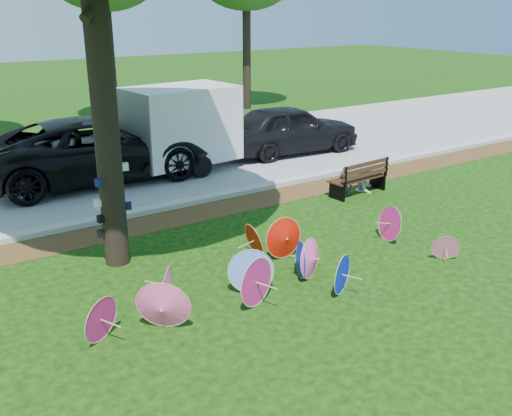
{
  "coord_description": "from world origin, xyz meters",
  "views": [
    {
      "loc": [
        -5.02,
        -6.31,
        4.47
      ],
      "look_at": [
        0.5,
        2.0,
        0.9
      ],
      "focal_mm": 40.0,
      "sensor_mm": 36.0,
      "label": 1
    }
  ],
  "objects_px": {
    "person_left": "(345,172)",
    "person_right": "(366,167)",
    "cargo_trailer": "(181,124)",
    "park_bench": "(357,177)",
    "dark_pickup": "(289,129)",
    "parasol_pile": "(268,266)",
    "black_van": "(98,149)"
  },
  "relations": [
    {
      "from": "park_bench",
      "to": "parasol_pile",
      "type": "bearing_deg",
      "value": -152.75
    },
    {
      "from": "parasol_pile",
      "to": "cargo_trailer",
      "type": "relative_size",
      "value": 2.32
    },
    {
      "from": "park_bench",
      "to": "person_right",
      "type": "xyz_separation_m",
      "value": [
        0.35,
        0.05,
        0.2
      ]
    },
    {
      "from": "person_right",
      "to": "park_bench",
      "type": "bearing_deg",
      "value": 167.18
    },
    {
      "from": "person_left",
      "to": "dark_pickup",
      "type": "bearing_deg",
      "value": 76.19
    },
    {
      "from": "black_van",
      "to": "dark_pickup",
      "type": "relative_size",
      "value": 1.33
    },
    {
      "from": "black_van",
      "to": "person_right",
      "type": "relative_size",
      "value": 4.79
    },
    {
      "from": "cargo_trailer",
      "to": "park_bench",
      "type": "bearing_deg",
      "value": -64.19
    },
    {
      "from": "dark_pickup",
      "to": "person_left",
      "type": "distance_m",
      "value": 4.46
    },
    {
      "from": "dark_pickup",
      "to": "park_bench",
      "type": "xyz_separation_m",
      "value": [
        -1.08,
        -4.27,
        -0.34
      ]
    },
    {
      "from": "black_van",
      "to": "person_right",
      "type": "xyz_separation_m",
      "value": [
        5.28,
        -4.66,
        -0.21
      ]
    },
    {
      "from": "parasol_pile",
      "to": "park_bench",
      "type": "distance_m",
      "value": 5.51
    },
    {
      "from": "dark_pickup",
      "to": "person_right",
      "type": "bearing_deg",
      "value": 174.91
    },
    {
      "from": "black_van",
      "to": "dark_pickup",
      "type": "height_order",
      "value": "black_van"
    },
    {
      "from": "parasol_pile",
      "to": "person_left",
      "type": "distance_m",
      "value": 5.25
    },
    {
      "from": "person_left",
      "to": "parasol_pile",
      "type": "bearing_deg",
      "value": -141.08
    },
    {
      "from": "park_bench",
      "to": "person_left",
      "type": "distance_m",
      "value": 0.39
    },
    {
      "from": "dark_pickup",
      "to": "cargo_trailer",
      "type": "relative_size",
      "value": 1.54
    },
    {
      "from": "black_van",
      "to": "cargo_trailer",
      "type": "xyz_separation_m",
      "value": [
        2.28,
        -0.38,
        0.49
      ]
    },
    {
      "from": "dark_pickup",
      "to": "person_left",
      "type": "bearing_deg",
      "value": 166.0
    },
    {
      "from": "cargo_trailer",
      "to": "person_left",
      "type": "xyz_separation_m",
      "value": [
        2.31,
        -4.28,
        -0.73
      ]
    },
    {
      "from": "black_van",
      "to": "person_left",
      "type": "distance_m",
      "value": 6.54
    },
    {
      "from": "black_van",
      "to": "park_bench",
      "type": "xyz_separation_m",
      "value": [
        4.93,
        -4.71,
        -0.41
      ]
    },
    {
      "from": "cargo_trailer",
      "to": "dark_pickup",
      "type": "bearing_deg",
      "value": -6.58
    },
    {
      "from": "cargo_trailer",
      "to": "park_bench",
      "type": "height_order",
      "value": "cargo_trailer"
    },
    {
      "from": "parasol_pile",
      "to": "person_right",
      "type": "bearing_deg",
      "value": 30.19
    },
    {
      "from": "person_left",
      "to": "person_right",
      "type": "relative_size",
      "value": 0.95
    },
    {
      "from": "park_bench",
      "to": "black_van",
      "type": "bearing_deg",
      "value": 131.99
    },
    {
      "from": "cargo_trailer",
      "to": "parasol_pile",
      "type": "bearing_deg",
      "value": -111.52
    },
    {
      "from": "black_van",
      "to": "dark_pickup",
      "type": "distance_m",
      "value": 6.03
    },
    {
      "from": "black_van",
      "to": "cargo_trailer",
      "type": "height_order",
      "value": "cargo_trailer"
    },
    {
      "from": "park_bench",
      "to": "person_left",
      "type": "relative_size",
      "value": 1.38
    }
  ]
}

